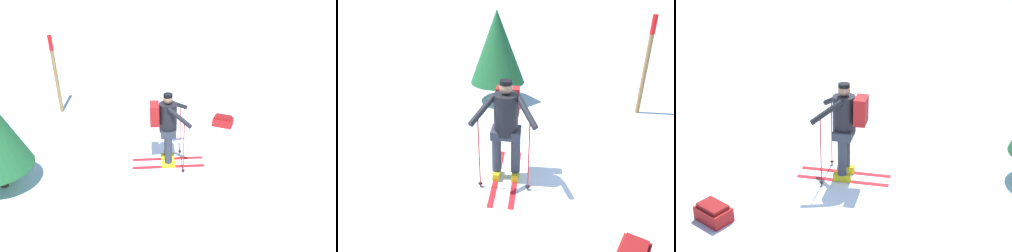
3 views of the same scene
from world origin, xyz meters
TOP-DOWN VIEW (x-y plane):
  - ground_plane at (0.00, 0.00)m, footprint 80.00×80.00m
  - skier at (0.46, 0.32)m, footprint 1.32×1.46m
  - dropped_backpack at (-1.84, 0.50)m, footprint 0.45×0.58m

SIDE VIEW (x-z plane):
  - ground_plane at x=0.00m, z-range 0.00..0.00m
  - dropped_backpack at x=-1.84m, z-range -0.01..0.26m
  - skier at x=0.46m, z-range 0.15..1.83m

